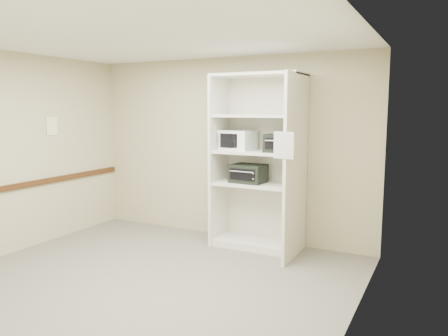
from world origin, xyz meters
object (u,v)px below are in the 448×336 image
at_px(toaster_oven_upper, 281,143).
at_px(toaster_oven_lower, 248,173).
at_px(shelving_unit, 261,168).
at_px(microwave, 237,140).

distance_m(toaster_oven_upper, toaster_oven_lower, 0.65).
xyz_separation_m(shelving_unit, toaster_oven_lower, (-0.18, -0.04, -0.08)).
relative_size(microwave, toaster_oven_lower, 0.99).
bearing_deg(toaster_oven_lower, toaster_oven_upper, 1.36).
height_order(microwave, toaster_oven_upper, microwave).
height_order(microwave, toaster_oven_lower, microwave).
bearing_deg(toaster_oven_upper, shelving_unit, 165.16).
xyz_separation_m(shelving_unit, toaster_oven_upper, (0.31, -0.06, 0.36)).
bearing_deg(toaster_oven_lower, microwave, 170.14).
relative_size(shelving_unit, toaster_oven_lower, 5.22).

